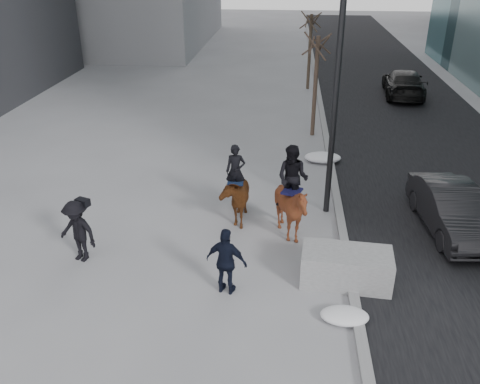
# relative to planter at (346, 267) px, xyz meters

# --- Properties ---
(ground) EXTENTS (120.00, 120.00, 0.00)m
(ground) POSITION_rel_planter_xyz_m (-2.85, 0.68, -0.44)
(ground) COLOR gray
(ground) RESTS_ON ground
(road) EXTENTS (8.00, 90.00, 0.01)m
(road) POSITION_rel_planter_xyz_m (4.15, 10.68, -0.44)
(road) COLOR black
(road) RESTS_ON ground
(curb) EXTENTS (0.25, 90.00, 0.12)m
(curb) POSITION_rel_planter_xyz_m (0.15, 10.68, -0.38)
(curb) COLOR gray
(curb) RESTS_ON ground
(planter) EXTENTS (2.30, 1.29, 0.89)m
(planter) POSITION_rel_planter_xyz_m (0.00, 0.00, 0.00)
(planter) COLOR #97979A
(planter) RESTS_ON ground
(car_near) EXTENTS (1.84, 4.29, 1.38)m
(car_near) POSITION_rel_planter_xyz_m (3.33, 2.96, 0.24)
(car_near) COLOR black
(car_near) RESTS_ON ground
(car_far) EXTENTS (2.49, 5.22, 1.47)m
(car_far) POSITION_rel_planter_xyz_m (4.86, 18.29, 0.29)
(car_far) COLOR black
(car_far) RESTS_ON ground
(tree_near) EXTENTS (1.20, 1.20, 4.81)m
(tree_near) POSITION_rel_planter_xyz_m (-0.45, 11.15, 1.96)
(tree_near) COLOR #3C2C23
(tree_near) RESTS_ON ground
(tree_far) EXTENTS (1.20, 1.20, 4.70)m
(tree_far) POSITION_rel_planter_xyz_m (-0.45, 19.41, 1.91)
(tree_far) COLOR #332B1E
(tree_far) RESTS_ON ground
(mounted_left) EXTENTS (0.91, 1.87, 2.38)m
(mounted_left) POSITION_rel_planter_xyz_m (-3.10, 3.05, 0.44)
(mounted_left) COLOR #4A270E
(mounted_left) RESTS_ON ground
(mounted_right) EXTENTS (1.98, 2.08, 2.79)m
(mounted_right) POSITION_rel_planter_xyz_m (-1.40, 2.09, 0.68)
(mounted_right) COLOR #4C270F
(mounted_right) RESTS_ON ground
(feeder) EXTENTS (1.10, 0.98, 1.75)m
(feeder) POSITION_rel_planter_xyz_m (-2.93, -0.68, 0.43)
(feeder) COLOR black
(feeder) RESTS_ON ground
(camera_crew) EXTENTS (1.29, 1.00, 1.75)m
(camera_crew) POSITION_rel_planter_xyz_m (-7.03, 0.38, 0.44)
(camera_crew) COLOR black
(camera_crew) RESTS_ON ground
(lamppost) EXTENTS (0.25, 0.84, 9.09)m
(lamppost) POSITION_rel_planter_xyz_m (-0.25, 3.87, 4.55)
(lamppost) COLOR black
(lamppost) RESTS_ON ground
(snow_piles) EXTENTS (1.43, 10.29, 0.36)m
(snow_piles) POSITION_rel_planter_xyz_m (-0.15, 4.99, -0.28)
(snow_piles) COLOR silver
(snow_piles) RESTS_ON ground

